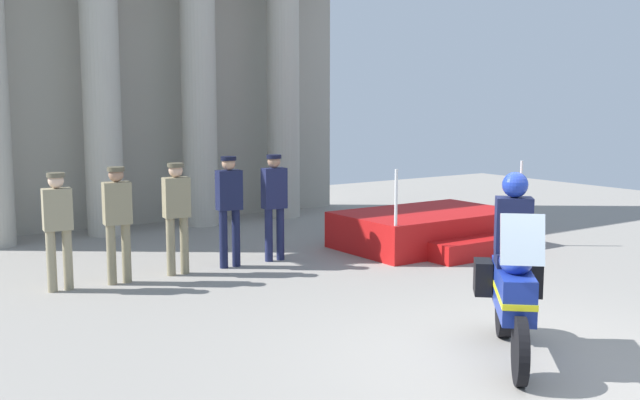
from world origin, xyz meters
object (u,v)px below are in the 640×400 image
at_px(officer_in_row_1, 118,215).
at_px(motorcycle_with_rider, 512,280).
at_px(reviewing_stand, 429,230).
at_px(officer_in_row_2, 177,209).
at_px(officer_in_row_3, 229,202).
at_px(officer_in_row_0, 58,222).
at_px(officer_in_row_4, 274,199).

distance_m(officer_in_row_1, motorcycle_with_rider, 5.72).
bearing_deg(reviewing_stand, officer_in_row_2, 173.25).
xyz_separation_m(officer_in_row_3, motorcycle_with_rider, (0.47, -5.30, -0.24)).
height_order(reviewing_stand, officer_in_row_1, officer_in_row_1).
bearing_deg(officer_in_row_2, officer_in_row_1, 9.69).
distance_m(officer_in_row_0, officer_in_row_4, 3.45).
height_order(officer_in_row_3, officer_in_row_4, officer_in_row_3).
bearing_deg(motorcycle_with_rider, officer_in_row_1, -114.42).
height_order(reviewing_stand, officer_in_row_3, officer_in_row_3).
bearing_deg(reviewing_stand, officer_in_row_3, 171.57).
distance_m(officer_in_row_0, officer_in_row_3, 2.62).
distance_m(reviewing_stand, officer_in_row_2, 4.66).
relative_size(officer_in_row_1, officer_in_row_2, 1.00).
height_order(officer_in_row_0, motorcycle_with_rider, motorcycle_with_rider).
height_order(officer_in_row_0, officer_in_row_2, officer_in_row_2).
bearing_deg(officer_in_row_3, reviewing_stand, 178.46).
xyz_separation_m(officer_in_row_2, officer_in_row_4, (1.71, 0.03, 0.03)).
xyz_separation_m(reviewing_stand, officer_in_row_0, (-6.31, 0.55, 0.66)).
xyz_separation_m(reviewing_stand, motorcycle_with_rider, (-3.22, -4.75, 0.49)).
relative_size(officer_in_row_0, officer_in_row_3, 0.94).
relative_size(reviewing_stand, officer_in_row_1, 1.83).
bearing_deg(reviewing_stand, officer_in_row_0, 175.03).
relative_size(officer_in_row_4, motorcycle_with_rider, 0.91).
bearing_deg(officer_in_row_0, reviewing_stand, -178.08).
xyz_separation_m(officer_in_row_1, officer_in_row_2, (0.92, 0.04, 0.01)).
xyz_separation_m(officer_in_row_0, officer_in_row_1, (0.82, -0.05, 0.02)).
xyz_separation_m(officer_in_row_1, motorcycle_with_rider, (2.27, -5.25, -0.20)).
xyz_separation_m(officer_in_row_3, officer_in_row_4, (0.83, 0.03, -0.01)).
bearing_deg(officer_in_row_3, motorcycle_with_rider, 101.94).
bearing_deg(officer_in_row_2, officer_in_row_0, 6.63).
bearing_deg(motorcycle_with_rider, officer_in_row_3, -132.74).
height_order(reviewing_stand, officer_in_row_2, officer_in_row_2).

